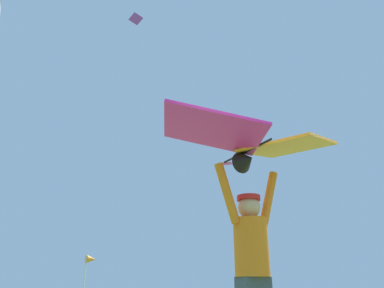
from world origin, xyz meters
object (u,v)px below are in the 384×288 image
at_px(distant_kite_magenta_low_left, 225,163).
at_px(marker_flag, 90,263).
at_px(kite_flyer_person, 252,264).
at_px(distant_kite_purple_mid_left, 136,19).
at_px(held_stunt_kite, 251,143).

distance_m(distant_kite_magenta_low_left, marker_flag, 14.66).
xyz_separation_m(kite_flyer_person, distant_kite_magenta_low_left, (12.03, 15.23, 7.38)).
bearing_deg(kite_flyer_person, distant_kite_purple_mid_left, 71.59).
relative_size(held_stunt_kite, distant_kite_magenta_low_left, 2.65).
xyz_separation_m(kite_flyer_person, distant_kite_purple_mid_left, (4.72, 14.17, 14.79)).
distance_m(kite_flyer_person, distant_kite_magenta_low_left, 20.77).
bearing_deg(held_stunt_kite, kite_flyer_person, 85.19).
bearing_deg(kite_flyer_person, marker_flag, 81.55).
distance_m(distant_kite_purple_mid_left, distant_kite_magenta_low_left, 10.46).
bearing_deg(distant_kite_magenta_low_left, kite_flyer_person, -128.30).
relative_size(distant_kite_purple_mid_left, marker_flag, 0.55).
bearing_deg(distant_kite_purple_mid_left, marker_flag, -120.18).
height_order(held_stunt_kite, marker_flag, held_stunt_kite).
distance_m(held_stunt_kite, distant_kite_purple_mid_left, 20.24).
bearing_deg(distant_kite_magenta_low_left, marker_flag, -146.75).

